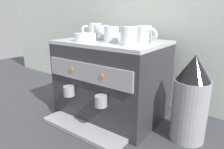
% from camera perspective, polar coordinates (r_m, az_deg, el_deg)
% --- Properties ---
extents(ground_plane, '(4.00, 4.00, 0.00)m').
position_cam_1_polar(ground_plane, '(1.19, 0.00, -10.78)').
color(ground_plane, '#38383D').
extents(tiled_backsplash_wall, '(2.80, 0.03, 0.97)m').
position_cam_1_polar(tiled_backsplash_wall, '(1.31, 8.15, 13.69)').
color(tiled_backsplash_wall, silver).
rests_on(tiled_backsplash_wall, ground_plane).
extents(espresso_machine, '(0.55, 0.50, 0.42)m').
position_cam_1_polar(espresso_machine, '(1.10, -0.15, -1.28)').
color(espresso_machine, '#2D2D33').
rests_on(espresso_machine, ground_plane).
extents(ceramic_cup_0, '(0.10, 0.10, 0.08)m').
position_cam_1_polar(ceramic_cup_0, '(1.25, -5.13, 12.54)').
color(ceramic_cup_0, silver).
rests_on(ceramic_cup_0, espresso_machine).
extents(ceramic_cup_1, '(0.10, 0.10, 0.08)m').
position_cam_1_polar(ceramic_cup_1, '(0.90, 4.78, 10.97)').
color(ceramic_cup_1, silver).
rests_on(ceramic_cup_1, espresso_machine).
extents(ceramic_cup_2, '(0.07, 0.11, 0.08)m').
position_cam_1_polar(ceramic_cup_2, '(1.01, -0.07, 11.49)').
color(ceramic_cup_2, silver).
rests_on(ceramic_cup_2, espresso_machine).
extents(ceramic_cup_3, '(0.13, 0.08, 0.08)m').
position_cam_1_polar(ceramic_cup_3, '(1.00, 9.13, 11.27)').
color(ceramic_cup_3, silver).
rests_on(ceramic_cup_3, espresso_machine).
extents(ceramic_cup_4, '(0.09, 0.11, 0.08)m').
position_cam_1_polar(ceramic_cup_4, '(1.11, -3.12, 11.92)').
color(ceramic_cup_4, silver).
rests_on(ceramic_cup_4, espresso_machine).
extents(ceramic_cup_5, '(0.12, 0.08, 0.08)m').
position_cam_1_polar(ceramic_cup_5, '(1.10, 9.23, 11.71)').
color(ceramic_cup_5, silver).
rests_on(ceramic_cup_5, espresso_machine).
extents(ceramic_bowl_0, '(0.11, 0.11, 0.04)m').
position_cam_1_polar(ceramic_bowl_0, '(1.05, -7.68, 10.45)').
color(ceramic_bowl_0, white).
rests_on(ceramic_bowl_0, espresso_machine).
extents(ceramic_bowl_1, '(0.12, 0.12, 0.03)m').
position_cam_1_polar(ceramic_bowl_1, '(1.13, 2.99, 10.87)').
color(ceramic_bowl_1, white).
rests_on(ceramic_bowl_1, espresso_machine).
extents(coffee_grinder, '(0.15, 0.15, 0.39)m').
position_cam_1_polar(coffee_grinder, '(0.94, 21.45, -6.89)').
color(coffee_grinder, '#939399').
rests_on(coffee_grinder, ground_plane).
extents(milk_pitcher, '(0.09, 0.09, 0.14)m').
position_cam_1_polar(milk_pitcher, '(1.42, -13.90, -3.52)').
color(milk_pitcher, '#B7B7BC').
rests_on(milk_pitcher, ground_plane).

